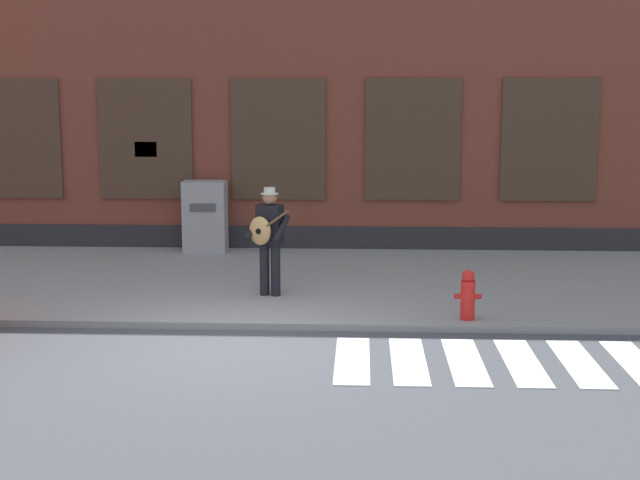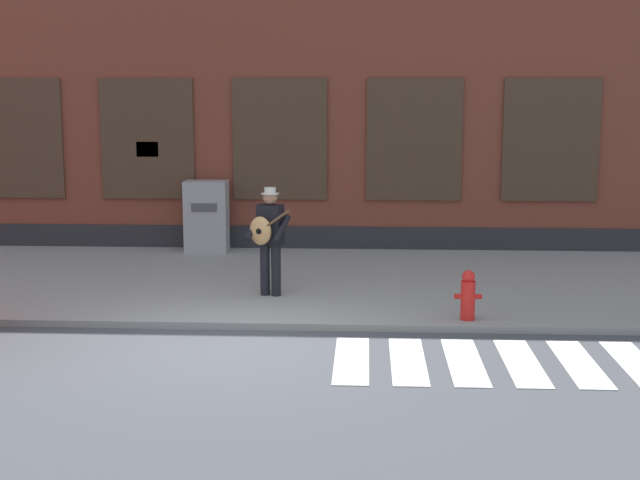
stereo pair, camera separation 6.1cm
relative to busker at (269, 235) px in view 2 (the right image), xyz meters
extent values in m
plane|color=#424449|center=(-0.22, -2.48, -1.05)|extent=(160.00, 160.00, 0.00)
cube|color=gray|center=(-0.22, 1.25, -1.00)|extent=(28.00, 5.82, 0.10)
cube|color=brown|center=(-0.22, 6.16, 3.11)|extent=(28.00, 4.00, 8.32)
cube|color=#28282B|center=(-0.22, 4.14, -0.78)|extent=(28.00, 0.04, 0.55)
cube|color=#473323|center=(-5.50, 4.13, 1.23)|extent=(1.86, 0.06, 2.37)
cube|color=black|center=(-5.50, 4.12, 1.23)|extent=(1.74, 0.03, 2.25)
cube|color=#473323|center=(-2.86, 4.13, 1.23)|extent=(1.86, 0.06, 2.37)
cube|color=black|center=(-2.86, 4.12, 1.23)|extent=(1.74, 0.03, 2.25)
cube|color=#473323|center=(-0.22, 4.13, 1.23)|extent=(1.86, 0.06, 2.37)
cube|color=black|center=(-0.22, 4.12, 1.23)|extent=(1.74, 0.03, 2.25)
cube|color=#473323|center=(2.42, 4.13, 1.23)|extent=(1.86, 0.06, 2.37)
cube|color=black|center=(2.42, 4.12, 1.23)|extent=(1.74, 0.03, 2.25)
cube|color=#473323|center=(5.06, 4.13, 1.23)|extent=(1.86, 0.06, 2.37)
cube|color=black|center=(5.06, 4.12, 1.23)|extent=(1.74, 0.03, 2.25)
cube|color=yellow|center=(-2.86, 4.11, 1.03)|extent=(0.44, 0.02, 0.30)
cube|color=silver|center=(1.33, -2.96, -1.05)|extent=(0.42, 1.90, 0.01)
cube|color=silver|center=(2.01, -2.96, -1.05)|extent=(0.42, 1.90, 0.01)
cube|color=silver|center=(2.69, -2.96, -1.05)|extent=(0.42, 1.90, 0.01)
cube|color=silver|center=(3.38, -2.96, -1.05)|extent=(0.42, 1.90, 0.01)
cube|color=silver|center=(4.06, -2.96, -1.05)|extent=(0.42, 1.90, 0.01)
cube|color=silver|center=(4.74, -2.96, -1.05)|extent=(0.42, 1.90, 0.01)
cylinder|color=black|center=(0.11, 0.00, -0.55)|extent=(0.15, 0.15, 0.80)
cylinder|color=black|center=(-0.07, 0.04, -0.55)|extent=(0.15, 0.15, 0.80)
cube|color=black|center=(0.02, 0.03, 0.16)|extent=(0.43, 0.34, 0.61)
sphere|color=#9E7051|center=(0.02, 0.03, 0.58)|extent=(0.22, 0.22, 0.22)
cylinder|color=beige|center=(0.02, 0.03, 0.64)|extent=(0.28, 0.28, 0.02)
cylinder|color=beige|center=(0.02, 0.03, 0.69)|extent=(0.18, 0.18, 0.09)
cylinder|color=black|center=(0.21, -0.14, 0.12)|extent=(0.26, 0.51, 0.39)
cylinder|color=black|center=(-0.24, 0.02, 0.12)|extent=(0.26, 0.51, 0.39)
ellipsoid|color=tan|center=(-0.11, -0.11, 0.08)|extent=(0.38, 0.23, 0.44)
cylinder|color=black|center=(-0.13, -0.17, 0.08)|extent=(0.09, 0.04, 0.09)
cylinder|color=brown|center=(0.12, -0.22, 0.26)|extent=(0.46, 0.19, 0.34)
cube|color=#9E9E9E|center=(-1.63, 3.71, -0.25)|extent=(0.83, 0.50, 1.39)
cube|color=#4C4C4C|center=(-1.63, 3.45, -0.05)|extent=(0.50, 0.02, 0.16)
cylinder|color=red|center=(2.91, -1.31, -0.68)|extent=(0.20, 0.20, 0.55)
sphere|color=red|center=(2.91, -1.31, -0.34)|extent=(0.18, 0.18, 0.18)
cylinder|color=red|center=(2.77, -1.31, -0.62)|extent=(0.10, 0.07, 0.07)
cylinder|color=red|center=(3.05, -1.31, -0.62)|extent=(0.10, 0.07, 0.07)
camera|label=1|loc=(1.43, -13.40, 2.22)|focal=50.00mm
camera|label=2|loc=(1.49, -13.40, 2.22)|focal=50.00mm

